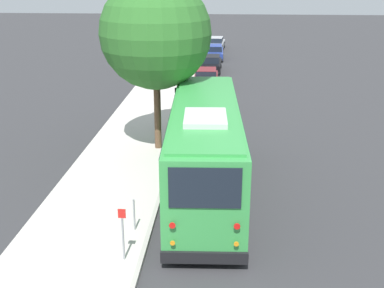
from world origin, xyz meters
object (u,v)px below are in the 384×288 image
parked_sedan_tan (203,99)px  sign_post_far (134,215)px  parked_sedan_maroon (206,78)px  parked_sedan_black (211,64)px  sign_post_near (123,234)px  street_tree (156,25)px  parked_sedan_blue (214,52)px  shuttle_bus (205,144)px  parked_sedan_silver (216,44)px  fire_hydrant (175,117)px

parked_sedan_tan → sign_post_far: bearing=170.0°
parked_sedan_maroon → parked_sedan_black: bearing=-2.5°
parked_sedan_tan → sign_post_near: size_ratio=2.67×
street_tree → sign_post_far: size_ratio=7.90×
parked_sedan_maroon → parked_sedan_blue: 11.91m
shuttle_bus → parked_sedan_silver: size_ratio=2.32×
sign_post_near → fire_hydrant: (12.92, -0.14, -0.43)m
parked_sedan_tan → parked_sedan_black: 11.87m
sign_post_far → shuttle_bus: bearing=-31.6°
parked_sedan_silver → sign_post_near: bearing=-178.7°
street_tree → sign_post_near: size_ratio=5.23×
fire_hydrant → sign_post_far: bearing=179.3°
fire_hydrant → parked_sedan_black: bearing=-5.2°
parked_sedan_tan → street_tree: size_ratio=0.51×
parked_sedan_silver → street_tree: size_ratio=0.55×
parked_sedan_maroon → parked_sedan_black: size_ratio=0.93×
shuttle_bus → sign_post_near: 5.60m
sign_post_near → parked_sedan_tan: bearing=-5.2°
parked_sedan_silver → sign_post_far: (-38.60, 1.76, 0.08)m
parked_sedan_black → sign_post_near: (-28.47, 1.56, 0.38)m
sign_post_near → sign_post_far: size_ratio=1.51×
parked_sedan_tan → sign_post_far: parked_sedan_tan is taller
street_tree → sign_post_far: bearing=-178.0°
parked_sedan_blue → sign_post_far: (-32.84, 1.73, 0.08)m
street_tree → fire_hydrant: size_ratio=10.46×
parked_sedan_silver → parked_sedan_tan: bearing=-176.8°
shuttle_bus → fire_hydrant: size_ratio=13.43×
parked_sedan_black → shuttle_bus: bearing=-177.6°
shuttle_bus → sign_post_far: shuttle_bus is taller
parked_sedan_blue → fire_hydrant: size_ratio=5.81×
parked_sedan_silver → sign_post_near: (-40.29, 1.76, 0.38)m
parked_sedan_tan → parked_sedan_black: size_ratio=0.96×
parked_sedan_tan → parked_sedan_maroon: size_ratio=1.03×
parked_sedan_blue → parked_sedan_silver: (5.76, -0.03, -0.00)m
parked_sedan_tan → parked_sedan_maroon: 6.02m
fire_hydrant → parked_sedan_tan: bearing=-20.3°
sign_post_near → sign_post_far: bearing=0.0°
street_tree → fire_hydrant: street_tree is taller
parked_sedan_tan → fire_hydrant: parked_sedan_tan is taller
street_tree → sign_post_near: (-9.47, -0.27, -4.79)m
parked_sedan_tan → fire_hydrant: 3.92m
sign_post_near → parked_sedan_blue: bearing=-2.9°
parked_sedan_black → parked_sedan_silver: 11.82m
parked_sedan_black → parked_sedan_blue: (6.06, -0.17, -0.00)m
sign_post_far → parked_sedan_black: bearing=-3.3°
parked_sedan_tan → street_tree: (-7.13, 1.77, 5.16)m
parked_sedan_black → fire_hydrant: bearing=175.8°
parked_sedan_black → parked_sedan_silver: bearing=0.1°
sign_post_near → parked_sedan_black: bearing=-3.1°
parked_sedan_black → parked_sedan_silver: parked_sedan_black is taller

